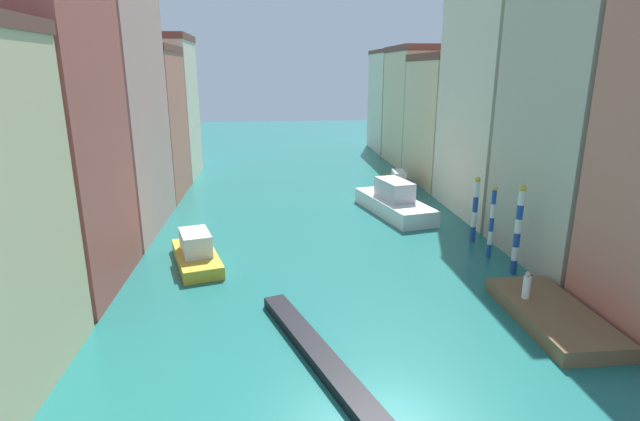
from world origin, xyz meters
The scene contains 19 objects.
ground_plane centered at (0.00, 24.50, 0.00)m, with size 154.00×154.00×0.00m, color #1E6B66.
building_left_1 centered at (-15.16, 12.12, 11.10)m, with size 7.29×8.68×22.18m.
building_left_2 centered at (-15.16, 22.48, 9.44)m, with size 7.29×11.44×18.85m.
building_left_3 centered at (-15.16, 32.77, 6.76)m, with size 7.29×9.00×13.50m.
building_left_4 centered at (-15.16, 41.82, 7.51)m, with size 7.29×8.54×14.99m.
building_right_1 centered at (15.16, 13.37, 9.09)m, with size 7.29×9.77×18.15m.
building_right_2 centered at (15.16, 24.24, 11.17)m, with size 7.29×11.36×22.32m.
building_right_3 centered at (15.16, 35.53, 6.50)m, with size 7.29×11.02×12.98m.
building_right_4 centered at (15.16, 46.39, 7.10)m, with size 7.29×10.75×14.17m.
building_right_5 centered at (15.16, 57.21, 7.06)m, with size 7.29×10.25×14.10m.
waterfront_dock centered at (9.64, 5.85, 0.35)m, with size 3.29×7.34×0.70m.
person_on_dock centered at (8.88, 7.02, 1.34)m, with size 0.36×0.36×1.38m.
mooring_pole_0 centered at (10.55, 11.52, 2.71)m, with size 0.39×0.39×5.30m.
mooring_pole_1 centered at (10.20, 14.10, 2.36)m, with size 0.30×0.30×4.63m.
mooring_pole_2 centered at (10.40, 17.17, 2.33)m, with size 0.38×0.38×4.55m.
vaporetto_white centered at (6.60, 24.37, 0.96)m, with size 5.06×9.59×2.81m.
gondola_black centered at (-1.61, 3.86, 0.25)m, with size 4.44×10.35×0.49m.
motorboat_0 centered at (-7.99, 14.80, 0.74)m, with size 3.88×6.42×2.06m.
motorboat_1 centered at (9.43, 33.82, 0.53)m, with size 2.48×7.35×1.61m.
Camera 1 is at (-3.24, -13.80, 11.42)m, focal length 27.64 mm.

